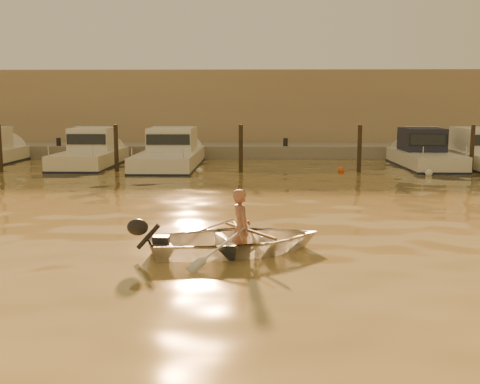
{
  "coord_description": "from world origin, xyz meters",
  "views": [
    {
      "loc": [
        0.4,
        -11.58,
        2.92
      ],
      "look_at": [
        0.04,
        2.95,
        0.75
      ],
      "focal_mm": 45.0,
      "sensor_mm": 36.0,
      "label": 1
    }
  ],
  "objects_px": {
    "person": "(241,228)",
    "moored_boat_4": "(425,153)",
    "moored_boat_2": "(170,153)",
    "dinghy": "(236,240)",
    "moored_boat_1": "(90,153)",
    "waterfront_building": "(249,111)"
  },
  "relations": [
    {
      "from": "person",
      "to": "moored_boat_4",
      "type": "height_order",
      "value": "moored_boat_4"
    },
    {
      "from": "dinghy",
      "to": "moored_boat_1",
      "type": "bearing_deg",
      "value": 7.49
    },
    {
      "from": "moored_boat_2",
      "to": "moored_boat_4",
      "type": "height_order",
      "value": "same"
    },
    {
      "from": "dinghy",
      "to": "waterfront_building",
      "type": "xyz_separation_m",
      "value": [
        -0.04,
        27.05,
        2.16
      ]
    },
    {
      "from": "moored_boat_4",
      "to": "person",
      "type": "bearing_deg",
      "value": -116.61
    },
    {
      "from": "person",
      "to": "waterfront_building",
      "type": "distance_m",
      "value": 27.09
    },
    {
      "from": "moored_boat_2",
      "to": "moored_boat_1",
      "type": "bearing_deg",
      "value": 180.0
    },
    {
      "from": "dinghy",
      "to": "moored_boat_4",
      "type": "distance_m",
      "value": 17.99
    },
    {
      "from": "moored_boat_2",
      "to": "person",
      "type": "bearing_deg",
      "value": -77.22
    },
    {
      "from": "dinghy",
      "to": "moored_boat_2",
      "type": "relative_size",
      "value": 0.4
    },
    {
      "from": "moored_boat_1",
      "to": "moored_boat_4",
      "type": "bearing_deg",
      "value": 0.0
    },
    {
      "from": "person",
      "to": "moored_boat_2",
      "type": "height_order",
      "value": "moored_boat_2"
    },
    {
      "from": "moored_boat_4",
      "to": "moored_boat_2",
      "type": "bearing_deg",
      "value": 180.0
    },
    {
      "from": "dinghy",
      "to": "person",
      "type": "relative_size",
      "value": 2.22
    },
    {
      "from": "moored_boat_4",
      "to": "waterfront_building",
      "type": "height_order",
      "value": "waterfront_building"
    },
    {
      "from": "dinghy",
      "to": "moored_boat_1",
      "type": "distance_m",
      "value": 17.62
    },
    {
      "from": "dinghy",
      "to": "person",
      "type": "distance_m",
      "value": 0.26
    },
    {
      "from": "moored_boat_1",
      "to": "moored_boat_2",
      "type": "distance_m",
      "value": 3.74
    },
    {
      "from": "dinghy",
      "to": "moored_boat_4",
      "type": "height_order",
      "value": "moored_boat_4"
    },
    {
      "from": "moored_boat_2",
      "to": "waterfront_building",
      "type": "bearing_deg",
      "value": 72.35
    },
    {
      "from": "person",
      "to": "waterfront_building",
      "type": "bearing_deg",
      "value": -16.62
    },
    {
      "from": "moored_boat_1",
      "to": "moored_boat_2",
      "type": "bearing_deg",
      "value": 0.0
    }
  ]
}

